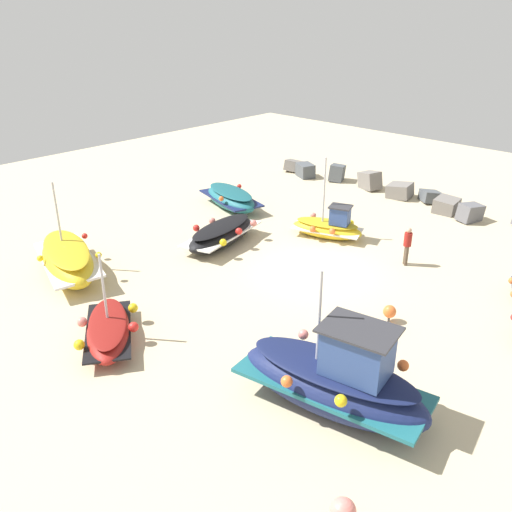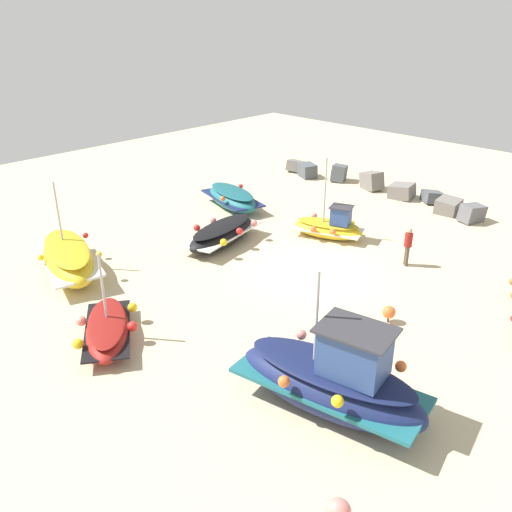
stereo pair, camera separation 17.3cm
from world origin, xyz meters
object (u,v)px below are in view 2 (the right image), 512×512
at_px(person_walking, 408,244).
at_px(fishing_boat_2, 222,234).
at_px(fishing_boat_5, 68,258).
at_px(fishing_boat_1, 332,380).
at_px(fishing_boat_3, 107,329).
at_px(mooring_buoy_0, 389,312).
at_px(fishing_boat_6, 329,227).
at_px(fishing_boat_4, 232,198).
at_px(mooring_buoy_1, 338,512).

bearing_deg(person_walking, fishing_boat_2, -16.48).
height_order(fishing_boat_5, person_walking, fishing_boat_5).
bearing_deg(fishing_boat_5, fishing_boat_1, 20.92).
distance_m(fishing_boat_2, person_walking, 7.98).
bearing_deg(person_walking, fishing_boat_3, 26.05).
relative_size(fishing_boat_5, mooring_buoy_0, 8.54).
xyz_separation_m(fishing_boat_6, mooring_buoy_0, (5.91, -4.52, -0.13)).
xyz_separation_m(fishing_boat_2, fishing_boat_4, (-3.18, 3.65, 0.02)).
distance_m(fishing_boat_3, fishing_boat_4, 12.97).
distance_m(fishing_boat_4, fishing_boat_5, 9.91).
relative_size(fishing_boat_2, fishing_boat_3, 1.21).
height_order(fishing_boat_4, person_walking, person_walking).
bearing_deg(mooring_buoy_0, fishing_boat_6, 142.58).
height_order(fishing_boat_3, fishing_boat_4, fishing_boat_3).
height_order(fishing_boat_1, mooring_buoy_0, fishing_boat_1).
bearing_deg(fishing_boat_1, fishing_boat_6, 117.22).
distance_m(fishing_boat_5, fishing_boat_6, 11.39).
bearing_deg(fishing_boat_4, fishing_boat_1, -19.32).
bearing_deg(fishing_boat_3, fishing_boat_5, -162.24).
distance_m(fishing_boat_5, mooring_buoy_1, 14.73).
relative_size(fishing_boat_1, fishing_boat_5, 1.07).
distance_m(fishing_boat_3, mooring_buoy_0, 9.24).
bearing_deg(fishing_boat_4, fishing_boat_6, 17.65).
xyz_separation_m(fishing_boat_3, person_walking, (3.99, 11.52, 0.54)).
relative_size(person_walking, mooring_buoy_0, 2.69).
xyz_separation_m(person_walking, mooring_buoy_1, (5.35, -12.00, -0.53)).
xyz_separation_m(fishing_boat_1, fishing_boat_2, (-10.09, 5.42, -0.40)).
distance_m(fishing_boat_1, fishing_boat_4, 16.09).
bearing_deg(fishing_boat_5, person_walking, 64.51).
distance_m(fishing_boat_2, fishing_boat_5, 6.60).
distance_m(fishing_boat_6, person_walking, 4.07).
bearing_deg(fishing_boat_3, fishing_boat_2, 145.32).
bearing_deg(fishing_boat_6, fishing_boat_2, -146.24).
bearing_deg(person_walking, mooring_buoy_0, 68.23).
distance_m(fishing_boat_3, person_walking, 12.21).
height_order(fishing_boat_5, mooring_buoy_1, fishing_boat_5).
bearing_deg(person_walking, fishing_boat_6, -46.93).
bearing_deg(mooring_buoy_1, person_walking, 114.03).
relative_size(fishing_boat_2, mooring_buoy_1, 6.63).
height_order(person_walking, mooring_buoy_0, person_walking).
distance_m(fishing_boat_1, fishing_boat_2, 11.47).
height_order(fishing_boat_3, fishing_boat_5, fishing_boat_5).
xyz_separation_m(fishing_boat_2, fishing_boat_5, (-2.23, -6.21, 0.15)).
height_order(fishing_boat_3, fishing_boat_6, fishing_boat_6).
bearing_deg(mooring_buoy_1, fishing_boat_5, 172.15).
xyz_separation_m(fishing_boat_4, fishing_boat_5, (0.95, -9.86, 0.12)).
bearing_deg(fishing_boat_2, mooring_buoy_0, 74.36).
distance_m(mooring_buoy_0, mooring_buoy_1, 8.39).
height_order(fishing_boat_1, person_walking, fishing_boat_1).
height_order(fishing_boat_2, fishing_boat_5, fishing_boat_5).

